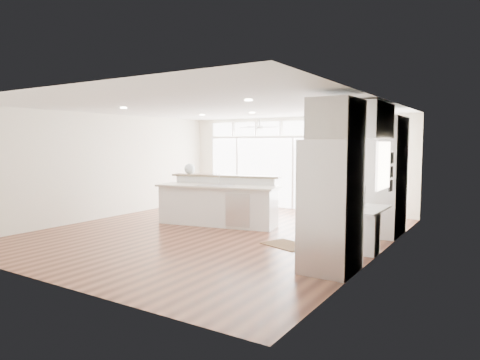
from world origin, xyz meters
The scene contains 24 objects.
floor centered at (0.00, 0.00, -0.01)m, with size 7.00×8.00×0.02m, color #462115.
ceiling centered at (0.00, 0.00, 2.70)m, with size 7.00×8.00×0.02m, color white.
wall_back centered at (0.00, 4.00, 1.35)m, with size 7.00×0.04×2.70m, color #EFE6CF.
wall_front centered at (0.00, -4.00, 1.35)m, with size 7.00×0.04×2.70m, color #EFE6CF.
wall_left centered at (-3.50, 0.00, 1.35)m, with size 0.04×8.00×2.70m, color #EFE6CF.
wall_right centered at (3.50, 0.00, 1.35)m, with size 0.04×8.00×2.70m, color #EFE6CF.
glass_wall centered at (0.00, 3.94, 1.05)m, with size 5.80×0.06×2.08m, color white.
transom_row centered at (0.00, 3.94, 2.38)m, with size 5.90×0.06×0.40m, color white.
desk_window centered at (3.46, 0.30, 1.55)m, with size 0.04×0.85×0.85m, color white.
ceiling_fan centered at (-0.50, 2.80, 2.48)m, with size 1.16×1.16×0.32m, color white.
recessed_lights centered at (0.00, 0.20, 2.68)m, with size 3.40×3.00×0.02m, color beige.
oven_cabinet centered at (3.17, 1.80, 1.25)m, with size 0.64×1.20×2.50m, color white.
desk_nook centered at (3.13, 0.30, 0.38)m, with size 0.72×1.30×0.76m, color white.
upper_cabinets centered at (3.17, 0.30, 2.35)m, with size 0.64×1.30×0.64m, color white.
refrigerator centered at (3.11, -1.35, 1.00)m, with size 0.76×0.90×2.00m, color silver.
fridge_cabinet centered at (3.17, -1.35, 2.30)m, with size 0.64×0.90×0.60m, color white.
framed_photos centered at (3.46, 0.92, 1.40)m, with size 0.06×0.22×0.80m, color black.
kitchen_island centered at (-0.47, 0.73, 0.58)m, with size 2.93×1.10×1.16m, color white.
rug centered at (1.83, -0.22, 0.01)m, with size 0.87×0.63×0.01m, color #342010.
office_chair centered at (2.49, 0.49, 0.46)m, with size 0.48×0.44×0.91m, color black.
fishbowl centered at (-1.48, 0.94, 1.30)m, with size 0.27×0.27×0.27m, color silver.
monitor centered at (3.05, 0.30, 0.96)m, with size 0.08×0.49×0.41m, color black.
keyboard centered at (2.88, 0.30, 0.77)m, with size 0.11×0.29×0.01m, color silver.
potted_plant centered at (3.17, 1.80, 2.62)m, with size 0.27×0.30×0.23m, color #274E21.
Camera 1 is at (5.37, -7.49, 1.96)m, focal length 32.00 mm.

